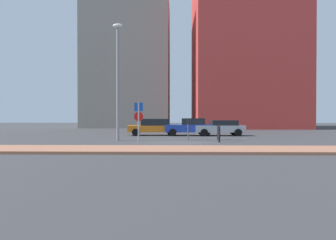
% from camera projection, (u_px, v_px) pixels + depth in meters
% --- Properties ---
extents(ground_plane, '(120.00, 120.00, 0.00)m').
position_uv_depth(ground_plane, '(173.00, 142.00, 20.82)').
color(ground_plane, '#38383A').
extents(sidewalk_brick, '(40.00, 3.15, 0.14)m').
position_uv_depth(sidewalk_brick, '(172.00, 150.00, 15.57)').
color(sidewalk_brick, '#9E664C').
rests_on(sidewalk_brick, ground).
extents(parked_car_orange, '(4.61, 2.19, 1.48)m').
position_uv_depth(parked_car_orange, '(154.00, 127.00, 28.28)').
color(parked_car_orange, orange).
rests_on(parked_car_orange, ground).
extents(parked_car_blue, '(4.29, 2.02, 1.53)m').
position_uv_depth(parked_car_blue, '(190.00, 127.00, 27.96)').
color(parked_car_blue, '#1E389E').
rests_on(parked_car_blue, ground).
extents(parked_car_silver, '(4.35, 2.12, 1.36)m').
position_uv_depth(parked_car_silver, '(221.00, 127.00, 27.80)').
color(parked_car_silver, '#B7BABF').
rests_on(parked_car_silver, ground).
extents(parking_sign_post, '(0.60, 0.10, 2.62)m').
position_uv_depth(parking_sign_post, '(139.00, 117.00, 20.43)').
color(parking_sign_post, gray).
rests_on(parking_sign_post, ground).
extents(parking_meter, '(0.18, 0.14, 1.46)m').
position_uv_depth(parking_meter, '(188.00, 127.00, 23.13)').
color(parking_meter, '#4C4C51').
rests_on(parking_meter, ground).
extents(street_lamp, '(0.70, 0.36, 8.22)m').
position_uv_depth(street_lamp, '(118.00, 73.00, 22.21)').
color(street_lamp, gray).
rests_on(street_lamp, ground).
extents(traffic_bollard_near, '(0.14, 0.14, 1.06)m').
position_uv_depth(traffic_bollard_near, '(219.00, 134.00, 20.77)').
color(traffic_bollard_near, black).
rests_on(traffic_bollard_near, ground).
extents(traffic_bollard_mid, '(0.18, 0.18, 1.01)m').
position_uv_depth(traffic_bollard_mid, '(218.00, 133.00, 23.09)').
color(traffic_bollard_mid, black).
rests_on(traffic_bollard_mid, ground).
extents(building_colorful_midrise, '(14.92, 16.22, 23.66)m').
position_uv_depth(building_colorful_midrise, '(243.00, 50.00, 48.05)').
color(building_colorful_midrise, '#BF3833').
rests_on(building_colorful_midrise, ground).
extents(building_under_construction, '(12.82, 14.41, 20.54)m').
position_uv_depth(building_under_construction, '(130.00, 64.00, 51.64)').
color(building_under_construction, gray).
rests_on(building_under_construction, ground).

